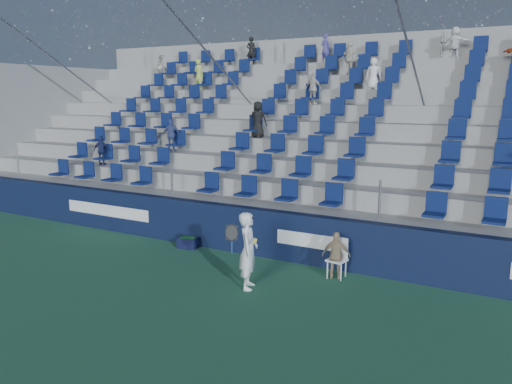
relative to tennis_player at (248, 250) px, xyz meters
The scene contains 7 objects.
ground 1.66m from the tennis_player, 131.77° to the right, with size 70.00×70.00×0.00m, color #296143.
sponsor_wall 2.29m from the tennis_player, 114.95° to the left, with size 24.00×0.32×1.20m.
grandstand 7.35m from the tennis_player, 97.64° to the left, with size 24.00×8.17×6.63m.
tennis_player is the anchor object (origin of this frame).
line_judge_chair 2.14m from the tennis_player, 47.66° to the left, with size 0.45×0.46×0.89m.
line_judge 2.03m from the tennis_player, 44.93° to the left, with size 0.62×0.26×1.06m, color tan.
ball_bin 3.33m from the tennis_player, 149.23° to the left, with size 0.56×0.41×0.29m.
Camera 1 is at (5.92, -7.56, 3.98)m, focal length 35.00 mm.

